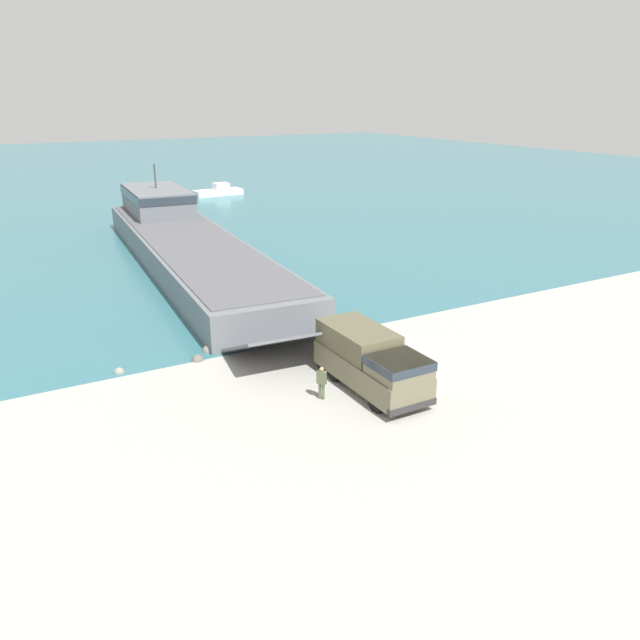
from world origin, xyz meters
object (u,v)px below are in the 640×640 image
at_px(soldier_on_ramp, 322,381).
at_px(military_truck, 371,360).
at_px(moored_boat_b, 218,191).
at_px(landing_craft, 183,239).

bearing_deg(soldier_on_ramp, military_truck, 144.18).
distance_m(military_truck, soldier_on_ramp, 2.73).
height_order(soldier_on_ramp, moored_boat_b, moored_boat_b).
bearing_deg(landing_craft, moored_boat_b, 69.14).
distance_m(soldier_on_ramp, moored_boat_b, 65.77).
xyz_separation_m(military_truck, moored_boat_b, (15.75, 63.29, -0.92)).
bearing_deg(moored_boat_b, military_truck, 163.32).
bearing_deg(landing_craft, soldier_on_ramp, -91.00).
bearing_deg(military_truck, soldier_on_ramp, -93.31).
relative_size(landing_craft, moored_boat_b, 6.32).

